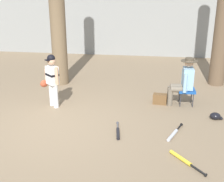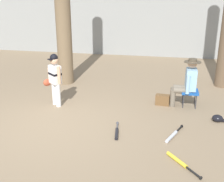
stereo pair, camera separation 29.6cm
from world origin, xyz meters
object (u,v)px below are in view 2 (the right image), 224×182
tree_near_player (62,4)px  bat_yellow_trainer (179,162)px  folding_stool (190,92)px  bat_aluminum_silver (173,135)px  batting_helmet_black (218,118)px  bat_black_composite (117,132)px  seated_spectator (187,81)px  handbag_beside_stool (163,100)px  young_ballplayer (55,77)px

tree_near_player → bat_yellow_trainer: size_ratio=7.84×
folding_stool → bat_aluminum_silver: folding_stool is taller
bat_aluminum_silver → batting_helmet_black: 1.33m
bat_black_composite → batting_helmet_black: (2.07, 1.01, 0.04)m
tree_near_player → bat_aluminum_silver: size_ratio=6.98×
folding_stool → bat_aluminum_silver: (-0.38, -1.69, -0.33)m
tree_near_player → bat_black_composite: bearing=-54.8°
seated_spectator → bat_yellow_trainer: seated_spectator is taller
seated_spectator → bat_aluminum_silver: 1.82m
bat_black_composite → bat_yellow_trainer: bearing=-34.1°
folding_stool → handbag_beside_stool: bearing=-176.7°
bat_black_composite → bat_aluminum_silver: 1.11m
handbag_beside_stool → bat_aluminum_silver: handbag_beside_stool is taller
young_ballplayer → bat_black_composite: young_ballplayer is taller
young_ballplayer → handbag_beside_stool: 2.72m
young_ballplayer → seated_spectator: size_ratio=1.09×
young_ballplayer → bat_aluminum_silver: 3.15m
young_ballplayer → batting_helmet_black: young_ballplayer is taller
bat_black_composite → bat_aluminum_silver: size_ratio=0.93×
folding_stool → bat_black_composite: 2.35m
young_ballplayer → bat_yellow_trainer: 3.67m
tree_near_player → bat_yellow_trainer: (3.34, -3.83, -2.31)m
bat_aluminum_silver → bat_black_composite: bearing=-175.2°
young_ballplayer → handbag_beside_stool: bearing=11.8°
young_ballplayer → bat_yellow_trainer: (2.97, -2.03, -0.71)m
tree_near_player → seated_spectator: (3.51, -1.22, -1.70)m
handbag_beside_stool → young_ballplayer: bearing=-168.2°
seated_spectator → bat_aluminum_silver: seated_spectator is taller
handbag_beside_stool → bat_yellow_trainer: size_ratio=0.50×
seated_spectator → bat_black_composite: 2.34m
seated_spectator → batting_helmet_black: seated_spectator is taller
folding_stool → batting_helmet_black: bearing=-53.2°
tree_near_player → young_ballplayer: (0.37, -1.80, -1.60)m
young_ballplayer → bat_aluminum_silver: bearing=-21.3°
bat_aluminum_silver → bat_yellow_trainer: 0.92m
folding_stool → handbag_beside_stool: size_ratio=1.21×
folding_stool → seated_spectator: size_ratio=0.34×
folding_stool → bat_yellow_trainer: 2.65m
young_ballplayer → handbag_beside_stool: young_ballplayer is taller
young_ballplayer → bat_aluminum_silver: (2.86, -1.11, -0.71)m
bat_black_composite → tree_near_player: bearing=125.2°
bat_aluminum_silver → batting_helmet_black: size_ratio=2.75×
seated_spectator → handbag_beside_stool: seated_spectator is taller
tree_near_player → bat_black_composite: tree_near_player is taller
young_ballplayer → folding_stool: young_ballplayer is taller
young_ballplayer → bat_aluminum_silver: young_ballplayer is taller
folding_stool → tree_near_player: bearing=161.3°
tree_near_player → seated_spectator: bearing=-19.2°
tree_near_player → seated_spectator: size_ratio=4.42×
handbag_beside_stool → bat_aluminum_silver: bearing=-81.0°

